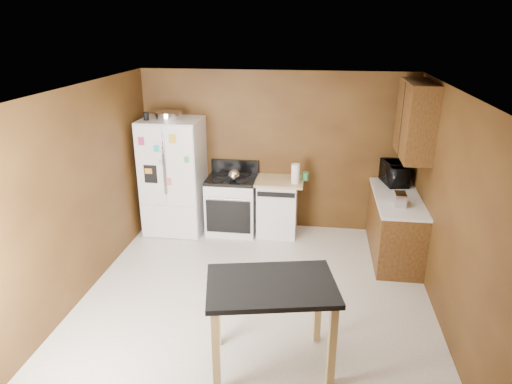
% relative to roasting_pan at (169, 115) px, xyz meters
% --- Properties ---
extents(floor, '(4.50, 4.50, 0.00)m').
position_rel_roasting_pan_xyz_m(floor, '(1.58, -1.91, -1.85)').
color(floor, white).
rests_on(floor, ground).
extents(ceiling, '(4.50, 4.50, 0.00)m').
position_rel_roasting_pan_xyz_m(ceiling, '(1.58, -1.91, 0.65)').
color(ceiling, white).
rests_on(ceiling, ground).
extents(wall_back, '(4.20, 0.00, 4.20)m').
position_rel_roasting_pan_xyz_m(wall_back, '(1.58, 0.34, -0.60)').
color(wall_back, brown).
rests_on(wall_back, ground).
extents(wall_front, '(4.20, 0.00, 4.20)m').
position_rel_roasting_pan_xyz_m(wall_front, '(1.58, -4.16, -0.60)').
color(wall_front, brown).
rests_on(wall_front, ground).
extents(wall_left, '(0.00, 4.50, 4.50)m').
position_rel_roasting_pan_xyz_m(wall_left, '(-0.52, -1.91, -0.60)').
color(wall_left, brown).
rests_on(wall_left, ground).
extents(wall_right, '(0.00, 4.50, 4.50)m').
position_rel_roasting_pan_xyz_m(wall_right, '(3.68, -1.91, -0.60)').
color(wall_right, brown).
rests_on(wall_right, ground).
extents(roasting_pan, '(0.42, 0.42, 0.10)m').
position_rel_roasting_pan_xyz_m(roasting_pan, '(0.00, 0.00, 0.00)').
color(roasting_pan, silver).
rests_on(roasting_pan, refrigerator).
extents(pen_cup, '(0.08, 0.08, 0.12)m').
position_rel_roasting_pan_xyz_m(pen_cup, '(-0.29, -0.16, 0.01)').
color(pen_cup, black).
rests_on(pen_cup, refrigerator).
extents(kettle, '(0.18, 0.18, 0.18)m').
position_rel_roasting_pan_xyz_m(kettle, '(1.01, -0.13, -0.86)').
color(kettle, silver).
rests_on(kettle, gas_range).
extents(paper_towel, '(0.13, 0.13, 0.29)m').
position_rel_roasting_pan_xyz_m(paper_towel, '(1.93, -0.07, -0.81)').
color(paper_towel, white).
rests_on(paper_towel, dishwasher).
extents(green_canister, '(0.13, 0.13, 0.12)m').
position_rel_roasting_pan_xyz_m(green_canister, '(2.07, 0.09, -0.90)').
color(green_canister, '#3C9E56').
rests_on(green_canister, dishwasher).
extents(toaster, '(0.15, 0.23, 0.17)m').
position_rel_roasting_pan_xyz_m(toaster, '(3.35, -0.80, -0.87)').
color(toaster, silver).
rests_on(toaster, right_cabinets).
extents(microwave, '(0.46, 0.60, 0.29)m').
position_rel_roasting_pan_xyz_m(microwave, '(3.39, 0.09, -0.81)').
color(microwave, black).
rests_on(microwave, right_cabinets).
extents(refrigerator, '(0.90, 0.80, 1.80)m').
position_rel_roasting_pan_xyz_m(refrigerator, '(0.03, -0.05, -0.95)').
color(refrigerator, white).
rests_on(refrigerator, ground).
extents(gas_range, '(0.76, 0.68, 1.10)m').
position_rel_roasting_pan_xyz_m(gas_range, '(0.94, 0.01, -1.39)').
color(gas_range, white).
rests_on(gas_range, ground).
extents(dishwasher, '(0.78, 0.63, 0.89)m').
position_rel_roasting_pan_xyz_m(dishwasher, '(1.66, 0.04, -1.40)').
color(dishwasher, white).
rests_on(dishwasher, ground).
extents(right_cabinets, '(0.63, 1.58, 2.45)m').
position_rel_roasting_pan_xyz_m(right_cabinets, '(3.42, -0.43, -0.94)').
color(right_cabinets, brown).
rests_on(right_cabinets, ground).
extents(island, '(1.33, 1.02, 0.91)m').
position_rel_roasting_pan_xyz_m(island, '(1.88, -2.96, -1.09)').
color(island, black).
rests_on(island, ground).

